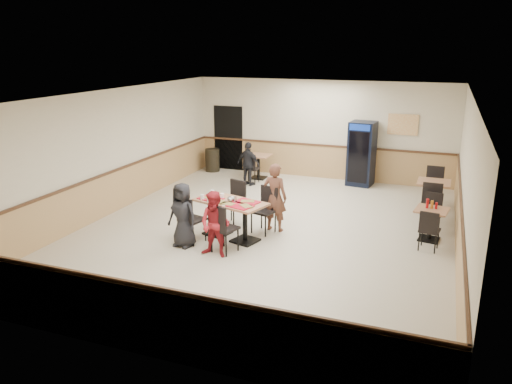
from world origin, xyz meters
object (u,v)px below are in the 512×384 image
at_px(pepsi_cooler, 361,154).
at_px(trash_bin, 212,160).
at_px(main_table, 231,213).
at_px(diner_woman_right, 215,224).
at_px(back_table, 259,163).
at_px(diner_man_opposite, 275,197).
at_px(lone_diner, 248,164).
at_px(side_table_far, 433,192).
at_px(diner_woman_left, 183,215).
at_px(side_table_near, 431,220).

height_order(pepsi_cooler, trash_bin, pepsi_cooler).
height_order(main_table, diner_woman_right, diner_woman_right).
bearing_deg(pepsi_cooler, back_table, -166.46).
xyz_separation_m(diner_woman_right, diner_man_opposite, (0.62, 1.77, 0.11)).
bearing_deg(pepsi_cooler, diner_man_opposite, -98.25).
bearing_deg(diner_woman_right, main_table, 99.80).
relative_size(lone_diner, side_table_far, 1.58).
xyz_separation_m(diner_woman_left, back_table, (-0.44, 5.63, -0.18)).
distance_m(diner_woman_right, back_table, 6.02).
bearing_deg(back_table, lone_diner, -90.00).
distance_m(diner_man_opposite, lone_diner, 3.78).
bearing_deg(diner_woman_left, diner_man_opposite, 56.09).
height_order(diner_woman_right, side_table_near, diner_woman_right).
distance_m(diner_woman_right, side_table_far, 5.72).
relative_size(side_table_far, back_table, 1.10).
height_order(lone_diner, back_table, lone_diner).
bearing_deg(side_table_far, diner_man_opposite, -143.09).
height_order(main_table, side_table_near, main_table).
xyz_separation_m(diner_woman_right, lone_diner, (-1.29, 5.03, -0.01)).
xyz_separation_m(diner_woman_left, trash_bin, (-2.19, 5.98, -0.30)).
bearing_deg(diner_woman_right, diner_woman_left, 167.42).
xyz_separation_m(main_table, side_table_near, (4.01, 1.36, -0.09)).
bearing_deg(diner_woman_right, trash_bin, 119.35).
bearing_deg(trash_bin, diner_woman_right, -63.98).
xyz_separation_m(side_table_near, side_table_far, (-0.03, 1.84, 0.08)).
relative_size(diner_man_opposite, side_table_near, 2.10).
bearing_deg(diner_man_opposite, main_table, 51.96).
xyz_separation_m(lone_diner, back_table, (0.00, 0.85, -0.15)).
distance_m(main_table, side_table_far, 5.12).
xyz_separation_m(diner_man_opposite, back_table, (-1.91, 4.10, -0.27)).
distance_m(diner_woman_left, pepsi_cooler, 6.58).
height_order(side_table_far, back_table, side_table_far).
bearing_deg(diner_man_opposite, diner_woman_right, 76.49).
bearing_deg(diner_woman_left, back_table, 104.40).
relative_size(main_table, pepsi_cooler, 0.90).
height_order(main_table, back_table, main_table).
height_order(lone_diner, trash_bin, lone_diner).
height_order(diner_man_opposite, side_table_far, diner_man_opposite).
distance_m(main_table, diner_man_opposite, 1.08).
distance_m(diner_woman_left, back_table, 5.65).
relative_size(side_table_near, pepsi_cooler, 0.39).
xyz_separation_m(lone_diner, trash_bin, (-1.75, 1.20, -0.28)).
height_order(diner_woman_right, pepsi_cooler, pepsi_cooler).
relative_size(lone_diner, pepsi_cooler, 0.69).
bearing_deg(side_table_near, pepsi_cooler, 118.48).
distance_m(diner_woman_left, diner_man_opposite, 2.12).
bearing_deg(side_table_near, diner_woman_left, -155.83).
bearing_deg(pepsi_cooler, side_table_far, -38.28).
relative_size(side_table_near, trash_bin, 0.99).
relative_size(side_table_near, back_table, 0.98).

